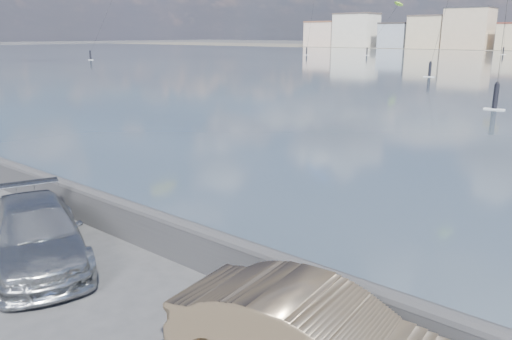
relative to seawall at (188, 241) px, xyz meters
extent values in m
plane|color=#333335|center=(0.00, -2.70, -0.58)|extent=(700.00, 700.00, 0.00)
cube|color=#28282B|center=(0.00, 0.00, -0.13)|extent=(400.00, 0.35, 0.90)
cylinder|color=#28282B|center=(0.00, 0.00, 0.32)|extent=(400.00, 0.36, 0.36)
cube|color=beige|center=(-112.00, 183.30, 4.42)|extent=(14.00, 11.00, 10.00)
cube|color=brown|center=(-112.00, 183.30, 9.72)|extent=(14.28, 11.22, 0.60)
cube|color=beige|center=(-96.50, 183.30, 5.92)|extent=(16.00, 12.00, 13.00)
cube|color=#4C423D|center=(-96.50, 183.30, 12.72)|extent=(16.32, 12.24, 0.60)
cube|color=#9EA8B7|center=(-79.00, 183.30, 3.92)|extent=(11.00, 10.00, 9.00)
cube|color=#383330|center=(-79.00, 183.30, 8.72)|extent=(11.22, 10.20, 0.60)
cube|color=beige|center=(-66.00, 183.30, 5.17)|extent=(13.00, 11.00, 11.50)
cube|color=#4C423D|center=(-66.00, 183.30, 11.22)|extent=(13.26, 11.22, 0.60)
cube|color=#CCB293|center=(-51.50, 183.30, 6.42)|extent=(15.00, 12.00, 14.00)
cube|color=#2D2D33|center=(-51.50, 183.30, 13.72)|extent=(15.30, 12.24, 0.60)
imported|color=#A3A6AA|center=(-2.80, -2.24, 0.14)|extent=(5.35, 3.72, 1.44)
cube|color=white|center=(-86.88, 52.74, -0.53)|extent=(1.40, 0.42, 0.08)
cylinder|color=black|center=(-86.88, 52.74, 0.37)|extent=(0.36, 0.36, 1.70)
sphere|color=black|center=(-86.88, 52.74, 1.27)|extent=(0.28, 0.28, 0.28)
cube|color=white|center=(-28.08, 138.81, -0.53)|extent=(1.40, 0.42, 0.08)
cylinder|color=black|center=(-28.08, 138.81, 0.37)|extent=(0.36, 0.36, 1.70)
sphere|color=black|center=(-28.08, 138.81, 1.27)|extent=(0.28, 0.28, 0.28)
cylinder|color=black|center=(-29.80, 143.91, 10.46)|extent=(3.48, 10.23, 19.49)
ellipsoid|color=#8CD826|center=(-51.94, 124.61, 12.43)|extent=(5.51, 8.84, 1.66)
cube|color=white|center=(-53.76, 111.69, -0.53)|extent=(1.40, 0.42, 0.08)
cylinder|color=black|center=(-53.76, 111.69, 0.37)|extent=(0.36, 0.36, 1.70)
sphere|color=black|center=(-53.76, 111.69, 1.27)|extent=(0.28, 0.28, 0.28)
cylinder|color=black|center=(-52.85, 118.15, 6.57)|extent=(1.85, 12.94, 11.73)
cube|color=white|center=(-66.50, 103.04, -0.53)|extent=(1.40, 0.42, 0.08)
cylinder|color=black|center=(-66.50, 103.04, 0.37)|extent=(0.36, 0.36, 1.70)
sphere|color=black|center=(-66.50, 103.04, 1.27)|extent=(0.28, 0.28, 0.28)
cube|color=white|center=(-1.49, 31.14, -0.53)|extent=(1.40, 0.42, 0.08)
cylinder|color=black|center=(-1.49, 31.14, 0.37)|extent=(0.36, 0.36, 1.70)
sphere|color=black|center=(-1.49, 31.14, 1.27)|extent=(0.28, 0.28, 0.28)
cube|color=white|center=(-15.88, 56.00, -0.53)|extent=(1.40, 0.42, 0.08)
cylinder|color=black|center=(-15.88, 56.00, 0.37)|extent=(0.36, 0.36, 1.70)
sphere|color=black|center=(-15.88, 56.00, 1.27)|extent=(0.28, 0.28, 0.28)
camera|label=1|loc=(8.16, -7.31, 4.68)|focal=35.00mm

